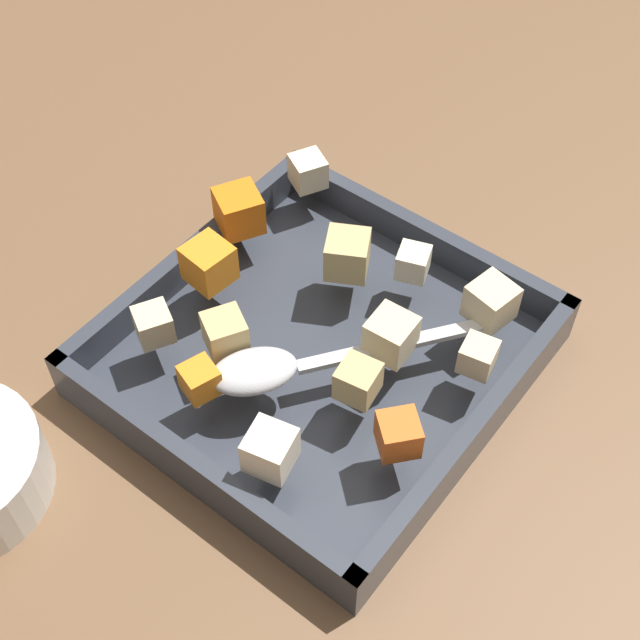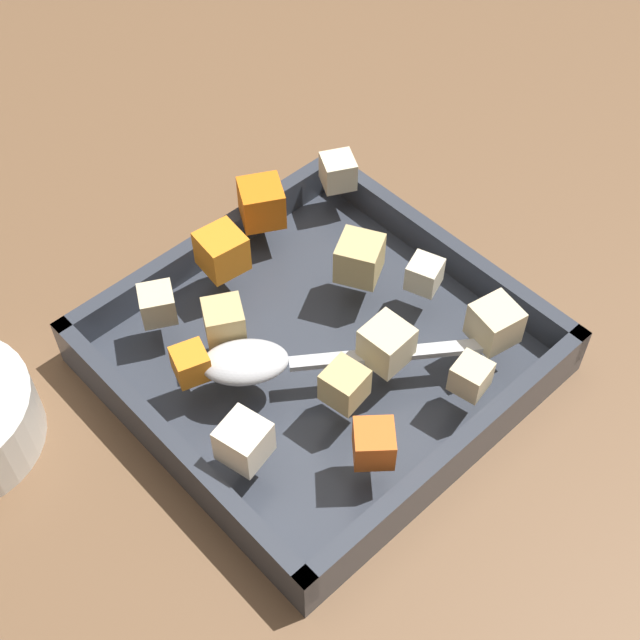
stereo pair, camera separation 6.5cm
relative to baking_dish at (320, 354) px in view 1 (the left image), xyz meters
The scene contains 17 objects.
ground_plane 0.03m from the baking_dish, 59.03° to the right, with size 4.00×4.00×0.00m, color brown.
baking_dish is the anchor object (origin of this frame).
carrot_chunk_mid_left 0.13m from the baking_dish, 110.90° to the right, with size 0.03×0.03×0.03m, color orange.
carrot_chunk_near_right 0.12m from the baking_dish, 65.29° to the left, with size 0.03×0.03×0.03m, color orange.
carrot_chunk_far_right 0.11m from the baking_dish, 18.94° to the right, with size 0.02×0.02×0.02m, color orange.
carrot_chunk_front_center 0.11m from the baking_dish, 80.66° to the right, with size 0.03×0.03×0.03m, color orange.
potato_chunk_heap_top 0.08m from the baking_dish, 165.08° to the right, with size 0.03×0.03×0.03m, color tan.
potato_chunk_mid_right 0.07m from the baking_dish, 107.87° to the left, with size 0.03×0.03×0.03m, color beige.
potato_chunk_heap_side 0.13m from the baking_dish, 133.65° to the left, with size 0.03×0.03×0.03m, color beige.
potato_chunk_corner_ne 0.08m from the baking_dish, 39.74° to the right, with size 0.03×0.03×0.03m, color tan.
potato_chunk_near_spoon 0.12m from the baking_dish, 110.71° to the left, with size 0.02×0.02×0.02m, color beige.
potato_chunk_far_left 0.13m from the baking_dish, 49.22° to the right, with size 0.02×0.02×0.02m, color beige.
potato_chunk_corner_se 0.08m from the baking_dish, 62.71° to the left, with size 0.03×0.03×0.03m, color tan.
potato_chunk_corner_sw 0.16m from the baking_dish, 138.54° to the right, with size 0.03×0.03×0.03m, color beige.
parsnip_chunk_rim_edge 0.10m from the baking_dish, 165.61° to the left, with size 0.02×0.02×0.02m, color beige.
parsnip_chunk_corner_nw 0.12m from the baking_dish, 21.75° to the left, with size 0.03×0.03×0.03m, color silver.
serving_spoon 0.07m from the baking_dish, ahead, with size 0.18×0.14×0.02m.
Camera 1 is at (0.31, 0.27, 0.56)m, focal length 50.90 mm.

